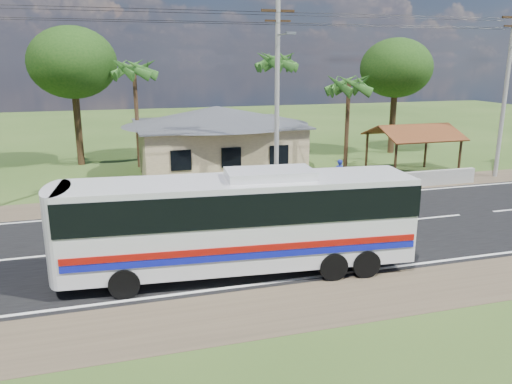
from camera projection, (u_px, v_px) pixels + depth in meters
ground at (258, 235)px, 21.52m from camera, size 120.00×120.00×0.00m
road at (258, 235)px, 21.52m from camera, size 120.00×16.00×0.03m
house at (217, 133)px, 33.18m from camera, size 12.40×10.00×5.00m
waiting_shed at (413, 133)px, 32.21m from camera, size 5.20×4.48×3.35m
concrete_barrier at (423, 179)px, 29.84m from camera, size 7.00×0.30×0.90m
utility_poles at (271, 90)px, 26.78m from camera, size 32.80×2.22×11.00m
palm_near at (349, 85)px, 32.83m from camera, size 2.80×2.80×6.70m
palm_mid at (277, 62)px, 35.69m from camera, size 2.80×2.80×8.20m
palm_far at (134, 70)px, 33.58m from camera, size 2.80×2.80×7.70m
tree_behind_house at (72, 63)px, 34.25m from camera, size 6.00×6.00×9.61m
tree_behind_shed at (396, 68)px, 38.97m from camera, size 5.60×5.60×9.02m
coach_bus at (242, 216)px, 17.18m from camera, size 12.15×3.56×3.72m
motorcycle at (313, 179)px, 29.98m from camera, size 1.62×0.85×0.81m
person at (339, 174)px, 29.26m from camera, size 0.63×0.41×1.71m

